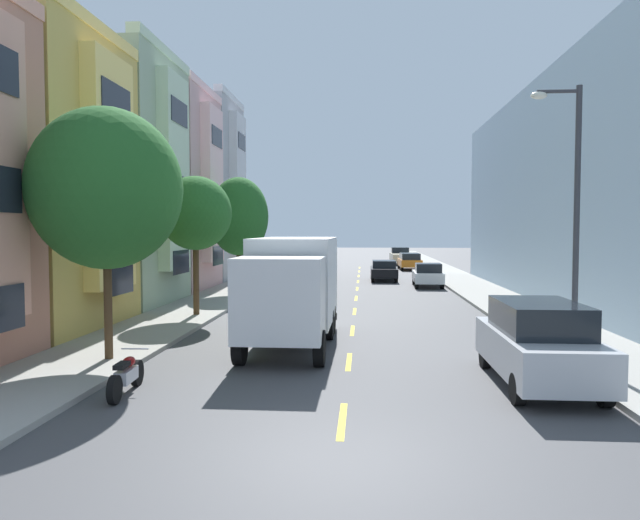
% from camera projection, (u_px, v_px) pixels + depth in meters
% --- Properties ---
extents(ground_plane, '(160.00, 160.00, 0.00)m').
position_uv_depth(ground_plane, '(358.00, 284.00, 39.05)').
color(ground_plane, '#424244').
extents(sidewalk_left, '(3.20, 120.00, 0.14)m').
position_uv_depth(sidewalk_left, '(245.00, 285.00, 37.58)').
color(sidewalk_left, '#99968E').
rests_on(sidewalk_left, ground_plane).
extents(sidewalk_right, '(3.20, 120.00, 0.14)m').
position_uv_depth(sidewalk_right, '(473.00, 287.00, 36.53)').
color(sidewalk_right, '#99968E').
rests_on(sidewalk_right, ground_plane).
extents(lane_centerline_dashes, '(0.14, 47.20, 0.01)m').
position_uv_depth(lane_centerline_dashes, '(357.00, 293.00, 33.57)').
color(lane_centerline_dashes, yellow).
rests_on(lane_centerline_dashes, ground_plane).
extents(townhouse_third_sage, '(13.95, 6.86, 11.98)m').
position_uv_depth(townhouse_third_sage, '(33.00, 183.00, 28.16)').
color(townhouse_third_sage, '#99AD8E').
rests_on(townhouse_third_sage, ground_plane).
extents(townhouse_fourth_rose, '(10.78, 6.86, 11.92)m').
position_uv_depth(townhouse_fourth_rose, '(125.00, 193.00, 35.07)').
color(townhouse_fourth_rose, '#CC9E9E').
rests_on(townhouse_fourth_rose, ground_plane).
extents(townhouse_fifth_dove_grey, '(12.98, 6.86, 12.90)m').
position_uv_depth(townhouse_fifth_dove_grey, '(150.00, 192.00, 42.16)').
color(townhouse_fifth_dove_grey, '#A8A8AD').
rests_on(townhouse_fifth_dove_grey, ground_plane).
extents(street_tree_nearest, '(3.99, 3.99, 6.66)m').
position_uv_depth(street_tree_nearest, '(106.00, 189.00, 15.67)').
color(street_tree_nearest, '#47331E').
rests_on(street_tree_nearest, sidewalk_left).
extents(street_tree_second, '(2.92, 2.92, 5.61)m').
position_uv_depth(street_tree_second, '(195.00, 213.00, 24.00)').
color(street_tree_second, '#47331E').
rests_on(street_tree_second, sidewalk_left).
extents(street_tree_third, '(3.23, 3.23, 6.30)m').
position_uv_depth(street_tree_third, '(239.00, 217.00, 32.30)').
color(street_tree_third, '#47331E').
rests_on(street_tree_third, sidewalk_left).
extents(street_lamp, '(1.35, 0.28, 7.28)m').
position_uv_depth(street_lamp, '(571.00, 202.00, 15.97)').
color(street_lamp, '#38383D').
rests_on(street_lamp, sidewalk_right).
extents(delivery_box_truck, '(2.44, 7.10, 3.32)m').
position_uv_depth(delivery_box_truck, '(293.00, 285.00, 18.40)').
color(delivery_box_truck, white).
rests_on(delivery_box_truck, ground_plane).
extents(parked_suv_charcoal, '(2.01, 4.82, 1.93)m').
position_uv_depth(parked_suv_charcoal, '(288.00, 270.00, 38.33)').
color(parked_suv_charcoal, '#333338').
rests_on(parked_suv_charcoal, ground_plane).
extents(parked_pickup_champagne, '(2.13, 5.35, 1.73)m').
position_uv_depth(parked_pickup_champagne, '(401.00, 256.00, 61.49)').
color(parked_pickup_champagne, tan).
rests_on(parked_pickup_champagne, ground_plane).
extents(parked_hatchback_white, '(1.85, 4.05, 1.50)m').
position_uv_depth(parked_hatchback_white, '(428.00, 275.00, 37.17)').
color(parked_hatchback_white, silver).
rests_on(parked_hatchback_white, ground_plane).
extents(parked_wagon_burgundy, '(1.90, 4.73, 1.50)m').
position_uv_depth(parked_wagon_burgundy, '(310.00, 261.00, 52.27)').
color(parked_wagon_burgundy, maroon).
rests_on(parked_wagon_burgundy, ground_plane).
extents(parked_wagon_orange, '(1.94, 4.75, 1.50)m').
position_uv_depth(parked_wagon_orange, '(409.00, 261.00, 53.19)').
color(parked_wagon_orange, orange).
rests_on(parked_wagon_orange, ground_plane).
extents(parked_suv_forest, '(2.07, 4.85, 1.93)m').
position_uv_depth(parked_suv_forest, '(302.00, 263.00, 46.66)').
color(parked_suv_forest, '#194C28').
rests_on(parked_suv_forest, ground_plane).
extents(parked_suv_silver, '(1.95, 4.80, 1.93)m').
position_uv_depth(parked_suv_silver, '(538.00, 343.00, 13.67)').
color(parked_suv_silver, '#B2B5BA').
rests_on(parked_suv_silver, ground_plane).
extents(moving_black_sedan, '(1.80, 4.50, 1.43)m').
position_uv_depth(moving_black_sedan, '(384.00, 270.00, 41.79)').
color(moving_black_sedan, black).
rests_on(moving_black_sedan, ground_plane).
extents(parked_motorcycle, '(0.62, 2.05, 0.90)m').
position_uv_depth(parked_motorcycle, '(126.00, 376.00, 12.93)').
color(parked_motorcycle, black).
rests_on(parked_motorcycle, ground_plane).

